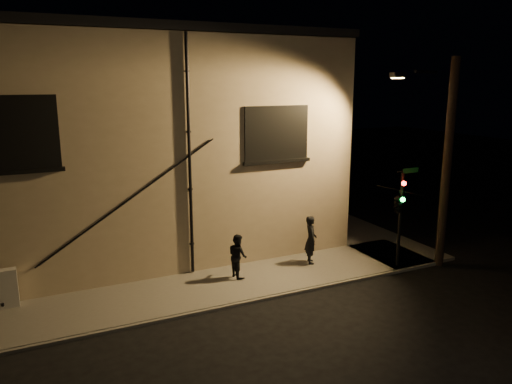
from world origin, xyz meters
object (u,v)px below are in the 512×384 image
pedestrian_a (311,240)px  streetlamp_pole (445,160)px  traffic_signal (399,202)px  pedestrian_b (238,256)px

pedestrian_a → streetlamp_pole: (4.42, -1.99, 3.03)m
pedestrian_a → traffic_signal: traffic_signal is taller
traffic_signal → streetlamp_pole: 2.35m
pedestrian_b → traffic_signal: bearing=-112.0°
pedestrian_b → traffic_signal: (5.62, -1.69, 1.71)m
pedestrian_a → pedestrian_b: pedestrian_a is taller
pedestrian_b → streetlamp_pole: bearing=-109.7°
pedestrian_b → pedestrian_a: bearing=-93.9°
pedestrian_a → traffic_signal: size_ratio=0.50×
pedestrian_a → traffic_signal: 3.50m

